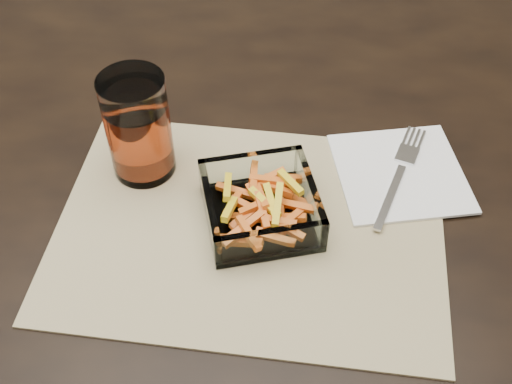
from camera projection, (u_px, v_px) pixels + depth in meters
dining_table at (191, 212)px, 0.88m from camera, size 1.60×0.90×0.75m
placemat at (250, 227)px, 0.75m from camera, size 0.48×0.37×0.00m
glass_bowl at (261, 207)px, 0.74m from camera, size 0.15×0.15×0.05m
tumbler at (139, 130)px, 0.77m from camera, size 0.08×0.08×0.14m
napkin at (400, 173)px, 0.81m from camera, size 0.18×0.18×0.00m
fork at (400, 172)px, 0.80m from camera, size 0.09×0.18×0.00m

